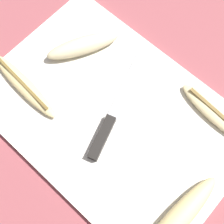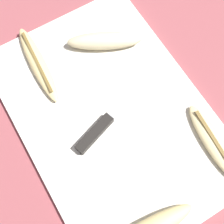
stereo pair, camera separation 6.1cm
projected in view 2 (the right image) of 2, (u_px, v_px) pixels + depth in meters
name	position (u px, v px, depth m)	size (l,w,h in m)	color
ground_plane	(112.00, 116.00, 0.64)	(4.00, 4.00, 0.00)	#93474C
cutting_board	(112.00, 115.00, 0.63)	(0.52, 0.36, 0.01)	silver
knife	(105.00, 123.00, 0.61)	(0.10, 0.24, 0.02)	black
banana_ripe_center	(214.00, 142.00, 0.60)	(0.17, 0.05, 0.02)	beige
banana_spotted_left	(38.00, 64.00, 0.65)	(0.20, 0.04, 0.02)	#DBC684
banana_cream_curved	(104.00, 41.00, 0.66)	(0.11, 0.16, 0.04)	beige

